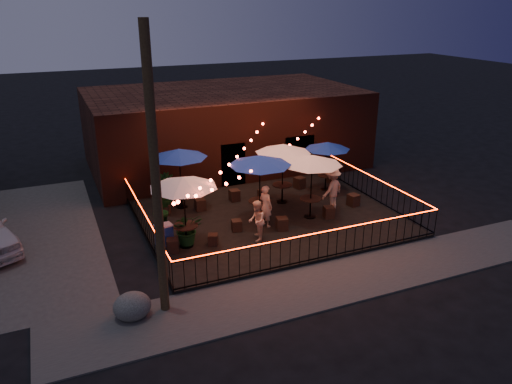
% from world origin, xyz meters
% --- Properties ---
extents(ground, '(110.00, 110.00, 0.00)m').
position_xyz_m(ground, '(0.00, 0.00, 0.00)').
color(ground, black).
rests_on(ground, ground).
extents(patio, '(10.00, 8.00, 0.15)m').
position_xyz_m(patio, '(0.00, 2.00, 0.07)').
color(patio, black).
rests_on(patio, ground).
extents(sidewalk, '(18.00, 2.50, 0.05)m').
position_xyz_m(sidewalk, '(0.00, -3.25, 0.03)').
color(sidewalk, '#3A3735').
rests_on(sidewalk, ground).
extents(brick_building, '(14.00, 8.00, 4.00)m').
position_xyz_m(brick_building, '(1.00, 9.99, 2.00)').
color(brick_building, '#32150D').
rests_on(brick_building, ground).
extents(utility_pole, '(0.26, 0.26, 8.00)m').
position_xyz_m(utility_pole, '(-5.40, -2.60, 4.00)').
color(utility_pole, '#322314').
rests_on(utility_pole, ground).
extents(fence_front, '(10.00, 0.04, 1.04)m').
position_xyz_m(fence_front, '(0.00, -2.00, 0.66)').
color(fence_front, black).
rests_on(fence_front, patio).
extents(fence_left, '(0.04, 8.00, 1.04)m').
position_xyz_m(fence_left, '(-5.00, 2.00, 0.66)').
color(fence_left, black).
rests_on(fence_left, patio).
extents(fence_right, '(0.04, 8.00, 1.04)m').
position_xyz_m(fence_right, '(5.00, 2.00, 0.66)').
color(fence_right, black).
rests_on(fence_right, patio).
extents(festoon_lights, '(10.02, 8.72, 1.32)m').
position_xyz_m(festoon_lights, '(-1.01, 1.70, 2.52)').
color(festoon_lights, '#FF3622').
rests_on(festoon_lights, ground).
extents(cafe_table_0, '(2.83, 2.83, 2.63)m').
position_xyz_m(cafe_table_0, '(-3.80, 0.77, 2.55)').
color(cafe_table_0, black).
rests_on(cafe_table_0, patio).
extents(cafe_table_1, '(2.78, 2.78, 2.58)m').
position_xyz_m(cafe_table_1, '(-2.98, 4.36, 2.51)').
color(cafe_table_1, black).
rests_on(cafe_table_1, patio).
extents(cafe_table_2, '(3.23, 3.23, 2.72)m').
position_xyz_m(cafe_table_2, '(-0.48, 1.81, 2.63)').
color(cafe_table_2, black).
rests_on(cafe_table_2, patio).
extents(cafe_table_3, '(2.80, 2.80, 2.62)m').
position_xyz_m(cafe_table_3, '(1.19, 3.20, 2.54)').
color(cafe_table_3, black).
rests_on(cafe_table_3, patio).
extents(cafe_table_4, '(2.69, 2.69, 2.62)m').
position_xyz_m(cafe_table_4, '(1.52, 1.30, 2.55)').
color(cafe_table_4, black).
rests_on(cafe_table_4, patio).
extents(cafe_table_5, '(2.70, 2.70, 2.28)m').
position_xyz_m(cafe_table_5, '(3.72, 3.80, 2.23)').
color(cafe_table_5, black).
rests_on(cafe_table_5, patio).
extents(bistro_chair_0, '(0.50, 0.50, 0.48)m').
position_xyz_m(bistro_chair_0, '(-4.36, 0.56, 0.39)').
color(bistro_chair_0, black).
rests_on(bistro_chair_0, patio).
extents(bistro_chair_1, '(0.45, 0.45, 0.40)m').
position_xyz_m(bistro_chair_1, '(-2.89, 0.50, 0.35)').
color(bistro_chair_1, black).
rests_on(bistro_chair_1, patio).
extents(bistro_chair_2, '(0.51, 0.51, 0.46)m').
position_xyz_m(bistro_chair_2, '(-3.79, 3.91, 0.38)').
color(bistro_chair_2, black).
rests_on(bistro_chair_2, patio).
extents(bistro_chair_3, '(0.41, 0.41, 0.48)m').
position_xyz_m(bistro_chair_3, '(-2.36, 3.76, 0.39)').
color(bistro_chair_3, black).
rests_on(bistro_chair_3, patio).
extents(bistro_chair_4, '(0.42, 0.42, 0.43)m').
position_xyz_m(bistro_chair_4, '(-1.69, 1.27, 0.37)').
color(bistro_chair_4, black).
rests_on(bistro_chair_4, patio).
extents(bistro_chair_5, '(0.49, 0.49, 0.49)m').
position_xyz_m(bistro_chair_5, '(-0.06, 0.66, 0.39)').
color(bistro_chair_5, black).
rests_on(bistro_chair_5, patio).
extents(bistro_chair_6, '(0.42, 0.42, 0.49)m').
position_xyz_m(bistro_chair_6, '(-0.66, 4.18, 0.40)').
color(bistro_chair_6, black).
rests_on(bistro_chair_6, patio).
extents(bistro_chair_7, '(0.37, 0.37, 0.42)m').
position_xyz_m(bistro_chair_7, '(0.55, 3.89, 0.36)').
color(bistro_chair_7, black).
rests_on(bistro_chair_7, patio).
extents(bistro_chair_8, '(0.46, 0.46, 0.47)m').
position_xyz_m(bistro_chair_8, '(2.19, 0.95, 0.38)').
color(bistro_chair_8, black).
rests_on(bistro_chair_8, patio).
extents(bistro_chair_9, '(0.49, 0.49, 0.50)m').
position_xyz_m(bistro_chair_9, '(3.82, 1.64, 0.40)').
color(bistro_chair_9, black).
rests_on(bistro_chair_9, patio).
extents(bistro_chair_10, '(0.53, 0.53, 0.51)m').
position_xyz_m(bistro_chair_10, '(2.71, 4.47, 0.41)').
color(bistro_chair_10, black).
rests_on(bistro_chair_10, patio).
extents(bistro_chair_11, '(0.56, 0.56, 0.51)m').
position_xyz_m(bistro_chair_11, '(4.50, 4.54, 0.41)').
color(bistro_chair_11, black).
rests_on(bistro_chair_11, patio).
extents(patron_a, '(0.60, 0.72, 1.68)m').
position_xyz_m(patron_a, '(-0.49, 1.22, 0.99)').
color(patron_a, tan).
rests_on(patron_a, patio).
extents(patron_b, '(0.81, 0.90, 1.52)m').
position_xyz_m(patron_b, '(-1.29, 0.26, 0.91)').
color(patron_b, tan).
rests_on(patron_b, patio).
extents(patron_c, '(1.34, 1.08, 1.82)m').
position_xyz_m(patron_c, '(2.75, 1.68, 1.06)').
color(patron_c, tan).
rests_on(patron_c, patio).
extents(potted_shrub_a, '(1.08, 0.94, 1.20)m').
position_xyz_m(potted_shrub_a, '(-3.70, 0.92, 0.75)').
color(potted_shrub_a, '#0D340B').
rests_on(potted_shrub_a, patio).
extents(potted_shrub_b, '(0.91, 0.82, 1.36)m').
position_xyz_m(potted_shrub_b, '(-4.17, 2.72, 0.83)').
color(potted_shrub_b, '#0D370E').
rests_on(potted_shrub_b, patio).
extents(potted_shrub_c, '(0.96, 0.96, 1.36)m').
position_xyz_m(potted_shrub_c, '(-3.51, 5.01, 0.83)').
color(potted_shrub_c, '#153F0D').
rests_on(potted_shrub_c, patio).
extents(cooler, '(0.66, 0.53, 0.79)m').
position_xyz_m(cooler, '(-4.50, 1.17, 0.55)').
color(cooler, '#1D40A9').
rests_on(cooler, patio).
extents(boulder, '(1.10, 0.98, 0.76)m').
position_xyz_m(boulder, '(-6.33, -2.63, 0.38)').
color(boulder, '#41413C').
rests_on(boulder, ground).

